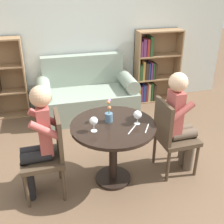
{
  "coord_description": "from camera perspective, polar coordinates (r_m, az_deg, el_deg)",
  "views": [
    {
      "loc": [
        -0.64,
        -2.44,
        2.13
      ],
      "look_at": [
        0.0,
        0.05,
        0.83
      ],
      "focal_mm": 45.0,
      "sensor_mm": 36.0,
      "label": 1
    }
  ],
  "objects": [
    {
      "name": "person_left",
      "position": [
        2.84,
        -14.87,
        -5.68
      ],
      "size": [
        0.42,
        0.35,
        1.21
      ],
      "rotation": [
        0.0,
        0.0,
        -1.54
      ],
      "color": "black",
      "rests_on": "ground_plane"
    },
    {
      "name": "wine_glass_left",
      "position": [
        2.74,
        -3.75,
        -1.91
      ],
      "size": [
        0.08,
        0.08,
        0.16
      ],
      "color": "white",
      "rests_on": "round_table"
    },
    {
      "name": "back_wall",
      "position": [
        4.7,
        -6.64,
        17.02
      ],
      "size": [
        5.2,
        0.05,
        2.7
      ],
      "color": "silver",
      "rests_on": "ground_plane"
    },
    {
      "name": "knife_left_setting",
      "position": [
        2.81,
        4.07,
        -3.59
      ],
      "size": [
        0.13,
        0.15,
        0.0
      ],
      "color": "silver",
      "rests_on": "round_table"
    },
    {
      "name": "chair_right",
      "position": [
        3.22,
        12.0,
        -4.39
      ],
      "size": [
        0.44,
        0.44,
        0.9
      ],
      "rotation": [
        0.0,
        0.0,
        1.61
      ],
      "color": "#473828",
      "rests_on": "ground_plane"
    },
    {
      "name": "bookshelf_right",
      "position": [
        5.05,
        7.99,
        8.59
      ],
      "size": [
        0.78,
        0.28,
        1.26
      ],
      "color": "#93704C",
      "rests_on": "ground_plane"
    },
    {
      "name": "round_table",
      "position": [
        2.97,
        0.24,
        -5.08
      ],
      "size": [
        0.89,
        0.89,
        0.71
      ],
      "color": "black",
      "rests_on": "ground_plane"
    },
    {
      "name": "flower_vase",
      "position": [
        2.92,
        -0.65,
        -0.61
      ],
      "size": [
        0.08,
        0.08,
        0.25
      ],
      "color": "slate",
      "rests_on": "round_table"
    },
    {
      "name": "chair_left",
      "position": [
        2.93,
        -12.75,
        -7.99
      ],
      "size": [
        0.43,
        0.43,
        0.9
      ],
      "rotation": [
        0.0,
        0.0,
        -1.54
      ],
      "color": "#473828",
      "rests_on": "ground_plane"
    },
    {
      "name": "fork_left_setting",
      "position": [
        2.85,
        7.13,
        -3.29
      ],
      "size": [
        0.11,
        0.17,
        0.0
      ],
      "color": "silver",
      "rests_on": "round_table"
    },
    {
      "name": "couch",
      "position": [
        4.59,
        -5.19,
        3.29
      ],
      "size": [
        1.56,
        0.8,
        0.92
      ],
      "color": "gray",
      "rests_on": "ground_plane"
    },
    {
      "name": "ground_plane",
      "position": [
        3.3,
        0.22,
        -13.39
      ],
      "size": [
        16.0,
        16.0,
        0.0
      ],
      "primitive_type": "plane",
      "color": "brown"
    },
    {
      "name": "person_right",
      "position": [
        3.19,
        13.66,
        -1.74
      ],
      "size": [
        0.43,
        0.35,
        1.21
      ],
      "rotation": [
        0.0,
        0.0,
        1.61
      ],
      "color": "brown",
      "rests_on": "ground_plane"
    },
    {
      "name": "wine_glass_right",
      "position": [
        2.88,
        5.21,
        -0.63
      ],
      "size": [
        0.09,
        0.09,
        0.15
      ],
      "color": "white",
      "rests_on": "round_table"
    }
  ]
}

